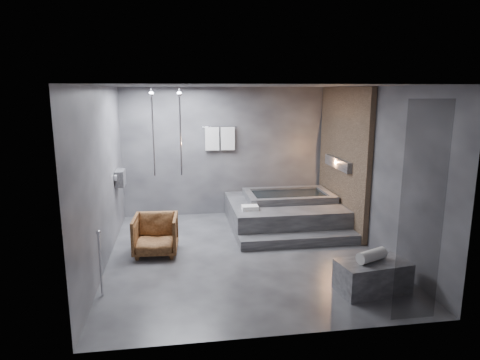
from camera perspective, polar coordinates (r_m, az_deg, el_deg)
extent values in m
plane|color=#2A2A2D|center=(7.39, 0.61, -9.81)|extent=(5.00, 5.00, 0.00)
cube|color=#474749|center=(6.86, 0.66, 12.45)|extent=(4.50, 5.00, 0.04)
cube|color=#343439|center=(9.43, -1.82, 3.80)|extent=(4.50, 0.04, 2.80)
cube|color=#343439|center=(4.61, 5.66, -5.04)|extent=(4.50, 0.04, 2.80)
cube|color=#343439|center=(7.00, -17.87, 0.32)|extent=(0.04, 5.00, 2.80)
cube|color=#343439|center=(7.68, 17.45, 1.34)|extent=(0.04, 5.00, 2.80)
cube|color=#9F7E5D|center=(8.78, 13.56, 2.85)|extent=(0.10, 2.40, 2.78)
cube|color=#FF9938|center=(8.76, 13.04, 2.19)|extent=(0.14, 1.20, 0.20)
cube|color=slate|center=(8.40, -15.67, 0.25)|extent=(0.16, 0.42, 0.30)
imported|color=beige|center=(8.31, -15.66, -0.19)|extent=(0.08, 0.08, 0.21)
imported|color=beige|center=(8.51, -15.50, -0.09)|extent=(0.07, 0.07, 0.15)
cylinder|color=silver|center=(8.86, -7.96, 6.41)|extent=(0.04, 0.04, 1.80)
cylinder|color=silver|center=(8.87, -11.54, 6.29)|extent=(0.04, 0.04, 1.80)
cylinder|color=silver|center=(9.29, -2.72, 7.08)|extent=(0.75, 0.02, 0.02)
cube|color=white|center=(9.28, -3.74, 5.51)|extent=(0.30, 0.06, 0.50)
cube|color=white|center=(9.32, -1.65, 5.56)|extent=(0.30, 0.06, 0.50)
cylinder|color=silver|center=(6.11, -18.11, -10.69)|extent=(0.04, 0.04, 0.90)
cube|color=black|center=(5.31, 23.08, -4.23)|extent=(0.55, 0.01, 2.60)
cube|color=#2F2F31|center=(8.86, 5.83, -4.43)|extent=(2.20, 2.00, 0.50)
cube|color=#2F2F31|center=(7.83, 7.97, -7.95)|extent=(2.20, 0.36, 0.18)
cube|color=#353537|center=(6.32, 17.24, -12.17)|extent=(1.02, 0.65, 0.43)
imported|color=#3F220F|center=(7.42, -11.19, -7.17)|extent=(0.77, 0.79, 0.68)
cylinder|color=white|center=(6.22, 17.15, -9.61)|extent=(0.48, 0.34, 0.16)
cube|color=white|center=(8.14, 1.34, -3.71)|extent=(0.31, 0.23, 0.08)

